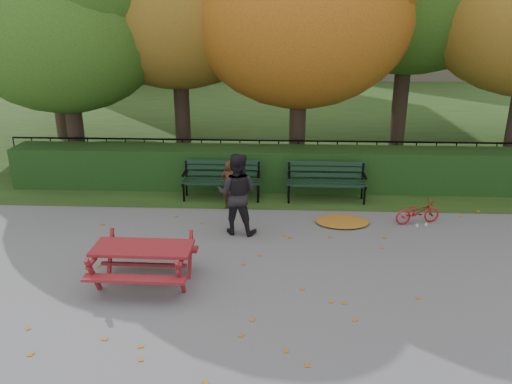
{
  "coord_description": "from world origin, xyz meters",
  "views": [
    {
      "loc": [
        0.02,
        -7.2,
        4.09
      ],
      "look_at": [
        -0.4,
        1.38,
        1.0
      ],
      "focal_mm": 35.0,
      "sensor_mm": 36.0,
      "label": 1
    }
  ],
  "objects_px": {
    "bench_left": "(222,177)",
    "picnic_table": "(143,255)",
    "child": "(230,185)",
    "bicycle": "(418,212)",
    "bench_right": "(326,178)",
    "adult": "(237,194)"
  },
  "relations": [
    {
      "from": "bench_left",
      "to": "picnic_table",
      "type": "relative_size",
      "value": 1.16
    },
    {
      "from": "child",
      "to": "bicycle",
      "type": "height_order",
      "value": "child"
    },
    {
      "from": "bench_right",
      "to": "bench_left",
      "type": "bearing_deg",
      "value": 180.0
    },
    {
      "from": "bench_left",
      "to": "adult",
      "type": "height_order",
      "value": "adult"
    },
    {
      "from": "picnic_table",
      "to": "child",
      "type": "bearing_deg",
      "value": 73.19
    },
    {
      "from": "child",
      "to": "adult",
      "type": "distance_m",
      "value": 1.3
    },
    {
      "from": "bicycle",
      "to": "child",
      "type": "bearing_deg",
      "value": 65.85
    },
    {
      "from": "bench_right",
      "to": "picnic_table",
      "type": "xyz_separation_m",
      "value": [
        -3.19,
        -3.97,
        -0.01
      ]
    },
    {
      "from": "bench_right",
      "to": "bicycle",
      "type": "bearing_deg",
      "value": -36.06
    },
    {
      "from": "bench_left",
      "to": "bench_right",
      "type": "xyz_separation_m",
      "value": [
        2.4,
        0.0,
        0.0
      ]
    },
    {
      "from": "bench_right",
      "to": "child",
      "type": "distance_m",
      "value": 2.25
    },
    {
      "from": "bench_left",
      "to": "adult",
      "type": "distance_m",
      "value": 2.0
    },
    {
      "from": "picnic_table",
      "to": "bicycle",
      "type": "relative_size",
      "value": 1.62
    },
    {
      "from": "bench_right",
      "to": "child",
      "type": "relative_size",
      "value": 1.63
    },
    {
      "from": "bench_right",
      "to": "bicycle",
      "type": "distance_m",
      "value": 2.21
    },
    {
      "from": "bench_right",
      "to": "picnic_table",
      "type": "height_order",
      "value": "bench_right"
    },
    {
      "from": "bench_left",
      "to": "bicycle",
      "type": "distance_m",
      "value": 4.37
    },
    {
      "from": "bench_right",
      "to": "adult",
      "type": "relative_size",
      "value": 1.11
    },
    {
      "from": "bench_left",
      "to": "bench_right",
      "type": "bearing_deg",
      "value": 0.0
    },
    {
      "from": "bench_right",
      "to": "bicycle",
      "type": "height_order",
      "value": "bench_right"
    },
    {
      "from": "bench_right",
      "to": "bicycle",
      "type": "relative_size",
      "value": 1.87
    },
    {
      "from": "picnic_table",
      "to": "bench_left",
      "type": "bearing_deg",
      "value": 79.41
    }
  ]
}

